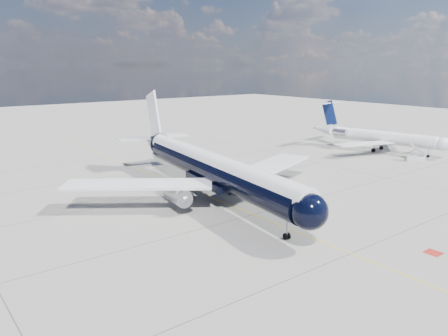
{
  "coord_description": "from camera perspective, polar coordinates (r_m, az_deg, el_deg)",
  "views": [
    {
      "loc": [
        -35.37,
        -29.61,
        18.66
      ],
      "look_at": [
        2.56,
        19.46,
        4.0
      ],
      "focal_mm": 35.0,
      "sensor_mm": 36.0,
      "label": 1
    }
  ],
  "objects": [
    {
      "name": "red_marking",
      "position": [
        50.11,
        25.66,
        -9.94
      ],
      "size": [
        1.6,
        1.6,
        0.01
      ],
      "primitive_type": "cube",
      "color": "maroon",
      "rests_on": "ground"
    },
    {
      "name": "boarding_stair",
      "position": [
        95.39,
        23.84,
        1.28
      ],
      "size": [
        3.73,
        4.07,
        3.63
      ],
      "rotation": [
        0.0,
        0.0,
        0.41
      ],
      "color": "white",
      "rests_on": "ground"
    },
    {
      "name": "ground",
      "position": [
        71.78,
        -6.78,
        -1.86
      ],
      "size": [
        320.0,
        320.0,
        0.0
      ],
      "primitive_type": "plane",
      "color": "gray",
      "rests_on": "ground"
    },
    {
      "name": "taxiway_centerline",
      "position": [
        67.68,
        -4.6,
        -2.74
      ],
      "size": [
        0.16,
        160.0,
        0.01
      ],
      "primitive_type": "cube",
      "color": "#DBC00B",
      "rests_on": "ground"
    },
    {
      "name": "main_airliner",
      "position": [
        62.27,
        -1.88,
        0.09
      ],
      "size": [
        40.31,
        49.45,
        14.31
      ],
      "rotation": [
        0.0,
        0.0,
        -0.14
      ],
      "color": "black",
      "rests_on": "ground"
    },
    {
      "name": "regional_jet",
      "position": [
        103.03,
        19.0,
        4.03
      ],
      "size": [
        26.96,
        31.29,
        10.63
      ],
      "rotation": [
        0.0,
        0.0,
        0.17
      ],
      "color": "white",
      "rests_on": "ground"
    }
  ]
}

